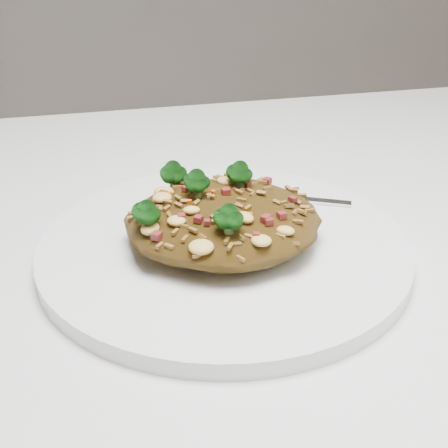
# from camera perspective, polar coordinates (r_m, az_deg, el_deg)

# --- Properties ---
(dining_table) EXTENTS (1.20, 0.80, 0.75)m
(dining_table) POSITION_cam_1_polar(r_m,az_deg,el_deg) (0.58, 6.92, -9.82)
(dining_table) COLOR silver
(dining_table) RESTS_ON ground
(plate) EXTENTS (0.30, 0.30, 0.01)m
(plate) POSITION_cam_1_polar(r_m,az_deg,el_deg) (0.50, -0.00, -2.21)
(plate) COLOR white
(plate) RESTS_ON dining_table
(fried_rice) EXTENTS (0.15, 0.14, 0.06)m
(fried_rice) POSITION_cam_1_polar(r_m,az_deg,el_deg) (0.49, -0.12, 1.12)
(fried_rice) COLOR brown
(fried_rice) RESTS_ON plate
(fork) EXTENTS (0.15, 0.08, 0.00)m
(fork) POSITION_cam_1_polar(r_m,az_deg,el_deg) (0.57, 4.22, 2.53)
(fork) COLOR silver
(fork) RESTS_ON plate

